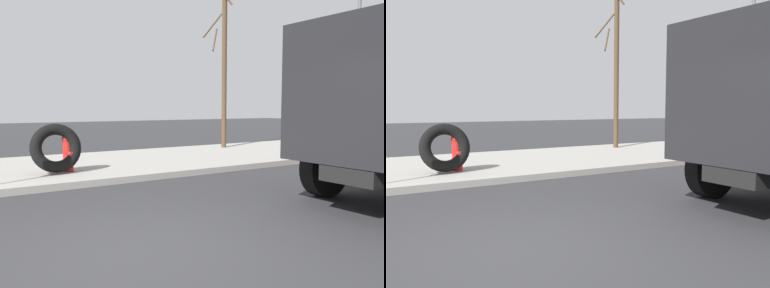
% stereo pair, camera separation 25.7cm
% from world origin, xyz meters
% --- Properties ---
extents(ground_plane, '(80.00, 80.00, 0.00)m').
position_xyz_m(ground_plane, '(0.00, 0.00, 0.00)').
color(ground_plane, '#2D2D30').
extents(sidewalk_curb, '(36.00, 5.00, 0.15)m').
position_xyz_m(sidewalk_curb, '(0.00, 6.50, 0.07)').
color(sidewalk_curb, '#99968E').
rests_on(sidewalk_curb, ground).
extents(fire_hydrant, '(0.27, 0.61, 0.91)m').
position_xyz_m(fire_hydrant, '(0.71, 5.39, 0.63)').
color(fire_hydrant, red).
rests_on(fire_hydrant, sidewalk_curb).
extents(loose_tire, '(1.18, 0.63, 1.16)m').
position_xyz_m(loose_tire, '(0.40, 5.27, 0.73)').
color(loose_tire, black).
rests_on(loose_tire, sidewalk_curb).
extents(bare_tree, '(1.11, 1.16, 5.91)m').
position_xyz_m(bare_tree, '(7.21, 7.89, 3.12)').
color(bare_tree, '#4C3823').
rests_on(bare_tree, sidewalk_curb).
extents(street_light_pole, '(0.12, 0.12, 6.93)m').
position_xyz_m(street_light_pole, '(10.92, 4.91, 3.61)').
color(street_light_pole, '#595B5E').
rests_on(street_light_pole, sidewalk_curb).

